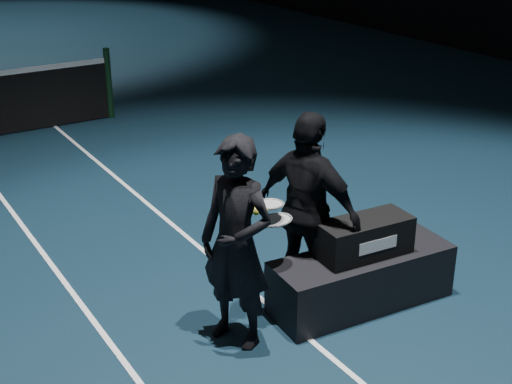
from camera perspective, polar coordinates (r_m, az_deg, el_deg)
net_post_right at (r=11.44m, az=-11.70°, el=8.50°), size 0.10×0.10×1.10m
player_bench at (r=6.25m, az=8.44°, el=-6.91°), size 1.65×0.66×0.49m
racket_bag at (r=6.06m, az=8.66°, el=-3.59°), size 0.83×0.40×0.32m
bag_signature at (r=5.94m, az=9.75°, el=-4.23°), size 0.38×0.03×0.11m
player_a at (r=5.43m, az=-1.56°, el=-4.16°), size 0.63×0.74×1.71m
player_b at (r=6.00m, az=4.22°, el=-1.47°), size 0.72×1.08×1.71m
racket_lower at (r=5.70m, az=1.65°, el=-2.25°), size 0.71×0.38×0.03m
racket_upper at (r=5.64m, az=1.02°, el=-0.98°), size 0.71×0.42×0.10m
tennis_balls at (r=5.51m, az=0.26°, el=-1.35°), size 0.12×0.10×0.12m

